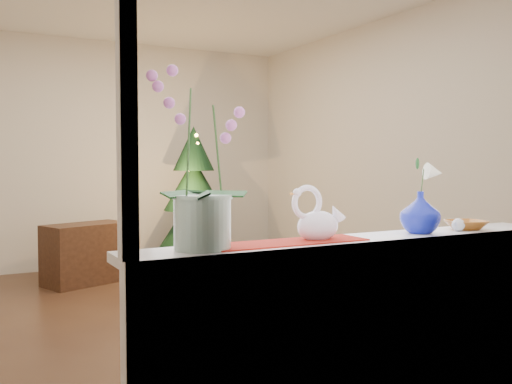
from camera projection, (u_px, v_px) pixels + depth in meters
ground at (178, 315)px, 4.68m from camera, size 5.00×5.00×0.00m
wall_back at (104, 154)px, 6.82m from camera, size 4.50×0.10×2.70m
wall_front at (381, 140)px, 2.41m from camera, size 4.50×0.10×2.70m
wall_right at (391, 153)px, 5.67m from camera, size 0.10×5.00×2.70m
window_apron at (373, 349)px, 2.49m from camera, size 2.20×0.08×0.88m
windowsill at (361, 242)px, 2.55m from camera, size 2.20×0.26×0.04m
window_frame at (377, 58)px, 2.42m from camera, size 2.22×0.06×1.60m
runner at (288, 242)px, 2.37m from camera, size 0.70×0.20×0.01m
orchid_pot at (202, 159)px, 2.18m from camera, size 0.26×0.26×0.70m
swan at (318, 214)px, 2.44m from camera, size 0.28×0.15×0.23m
blue_vase at (420, 209)px, 2.69m from camera, size 0.29×0.29×0.23m
lily at (421, 167)px, 2.68m from camera, size 0.13×0.07×0.17m
paperweight at (458, 225)px, 2.77m from camera, size 0.07×0.07×0.06m
amber_dish at (466, 225)px, 2.84m from camera, size 0.19×0.19×0.04m
xmas_tree at (194, 199)px, 6.58m from camera, size 1.02×1.02×1.67m
side_table at (86, 254)px, 5.89m from camera, size 0.92×0.69×0.62m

